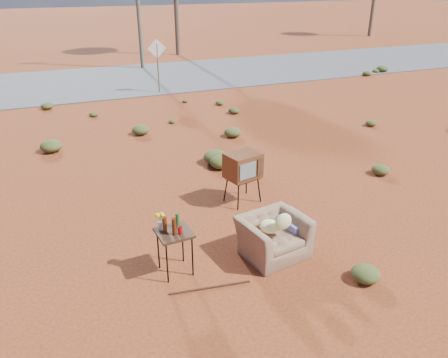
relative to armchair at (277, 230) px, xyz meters
name	(u,v)px	position (x,y,z in m)	size (l,w,h in m)	color
ground	(245,252)	(-0.50, 0.20, -0.45)	(140.00, 140.00, 0.00)	brown
highway	(112,81)	(-0.50, 15.20, -0.43)	(140.00, 7.00, 0.04)	#565659
armchair	(277,230)	(0.00, 0.00, 0.00)	(1.37, 1.02, 0.96)	#846248
tv_unit	(243,166)	(0.23, 1.98, 0.39)	(0.81, 0.71, 1.12)	black
side_table	(171,230)	(-1.86, 0.15, 0.35)	(0.58, 0.58, 1.08)	#3A2115
rusty_bar	(210,287)	(-1.44, -0.51, -0.43)	(0.03, 0.03, 1.31)	#472313
road_sign	(157,56)	(1.00, 12.20, 1.05)	(0.78, 0.06, 2.19)	brown
scrub_patch	(145,162)	(-1.33, 4.61, -0.31)	(17.49, 8.07, 0.33)	#4B5023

